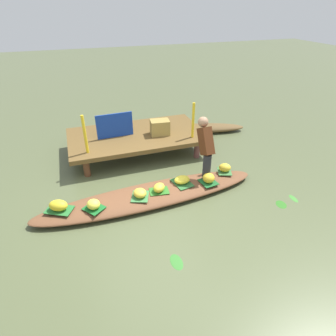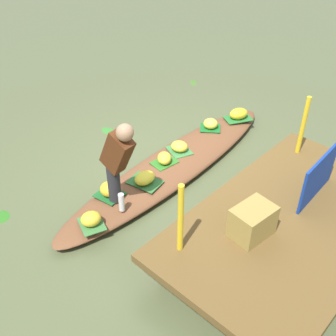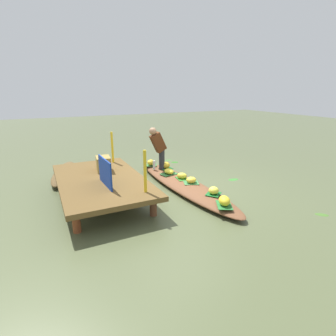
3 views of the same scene
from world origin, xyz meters
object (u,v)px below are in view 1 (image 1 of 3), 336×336
at_px(vendor_boat, 151,195).
at_px(market_banner, 115,125).
at_px(banana_bunch_4, 93,204).
at_px(banana_bunch_6, 182,180).
at_px(banana_bunch_0, 209,178).
at_px(banana_bunch_2, 159,188).
at_px(vendor_person, 206,146).
at_px(water_bottle, 205,168).
at_px(banana_bunch_5, 58,205).
at_px(banana_bunch_3, 140,193).
at_px(produce_crate, 160,127).
at_px(moored_boat, 203,128).
at_px(banana_bunch_1, 225,168).

distance_m(vendor_boat, market_banner, 2.11).
bearing_deg(banana_bunch_4, vendor_boat, 9.02).
relative_size(banana_bunch_6, market_banner, 0.37).
relative_size(vendor_boat, banana_bunch_4, 18.70).
height_order(banana_bunch_0, banana_bunch_2, banana_bunch_0).
relative_size(vendor_person, water_bottle, 4.85).
bearing_deg(banana_bunch_5, banana_bunch_0, -1.11).
bearing_deg(banana_bunch_3, vendor_boat, 23.37).
bearing_deg(produce_crate, vendor_boat, -112.73).
height_order(banana_bunch_2, banana_bunch_6, banana_bunch_2).
xyz_separation_m(banana_bunch_2, water_bottle, (1.08, 0.31, 0.04)).
height_order(vendor_boat, banana_bunch_6, banana_bunch_6).
bearing_deg(banana_bunch_4, banana_bunch_6, 7.92).
distance_m(banana_bunch_0, banana_bunch_3, 1.38).
bearing_deg(banana_bunch_6, market_banner, 116.04).
bearing_deg(banana_bunch_3, banana_bunch_6, 10.86).
bearing_deg(banana_bunch_6, banana_bunch_5, -177.73).
height_order(vendor_boat, vendor_person, vendor_person).
height_order(banana_bunch_5, vendor_person, vendor_person).
distance_m(moored_boat, water_bottle, 2.58).
xyz_separation_m(vendor_boat, produce_crate, (0.75, 1.79, 0.57)).
bearing_deg(vendor_person, banana_bunch_6, -170.46).
bearing_deg(market_banner, banana_bunch_2, -80.78).
xyz_separation_m(banana_bunch_5, produce_crate, (2.37, 1.81, 0.38)).
distance_m(banana_bunch_5, water_bottle, 2.87).
bearing_deg(banana_bunch_0, vendor_boat, 176.31).
height_order(banana_bunch_0, produce_crate, produce_crate).
distance_m(vendor_person, water_bottle, 0.58).
relative_size(banana_bunch_0, banana_bunch_1, 0.98).
xyz_separation_m(banana_bunch_5, vendor_person, (2.78, 0.17, 0.59)).
relative_size(banana_bunch_1, water_bottle, 0.98).
bearing_deg(banana_bunch_5, banana_bunch_2, -0.97).
relative_size(banana_bunch_1, banana_bunch_2, 0.96).
bearing_deg(banana_bunch_1, banana_bunch_5, -176.41).
distance_m(banana_bunch_4, market_banner, 2.34).
bearing_deg(market_banner, moored_boat, 10.82).
distance_m(banana_bunch_3, banana_bunch_6, 0.90).
bearing_deg(water_bottle, banana_bunch_6, -162.07).
bearing_deg(banana_bunch_4, banana_bunch_0, 2.44).
relative_size(banana_bunch_1, vendor_person, 0.20).
bearing_deg(banana_bunch_0, market_banner, 124.85).
height_order(vendor_boat, moored_boat, moored_boat).
xyz_separation_m(banana_bunch_2, vendor_person, (1.01, 0.20, 0.61)).
bearing_deg(banana_bunch_0, banana_bunch_1, 27.43).
xyz_separation_m(banana_bunch_3, banana_bunch_5, (-1.40, 0.08, 0.02)).
xyz_separation_m(vendor_person, produce_crate, (-0.40, 1.63, -0.22)).
relative_size(moored_boat, banana_bunch_0, 9.72).
height_order(banana_bunch_2, water_bottle, water_bottle).
xyz_separation_m(banana_bunch_5, market_banner, (1.34, 2.00, 0.48)).
distance_m(vendor_person, produce_crate, 1.70).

